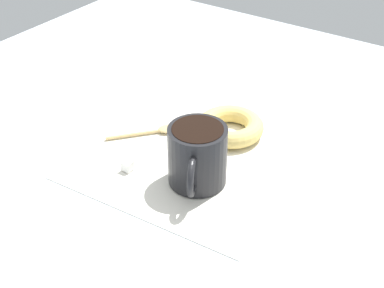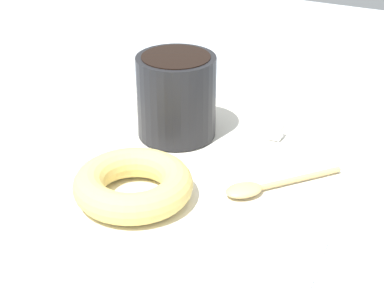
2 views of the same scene
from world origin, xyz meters
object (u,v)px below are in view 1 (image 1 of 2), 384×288
donut (230,126)px  sugar_cube (127,166)px  spoon (159,130)px  coffee_cup (197,155)px

donut → sugar_cube: bearing=155.8°
spoon → donut: bearing=-57.8°
donut → sugar_cube: donut is taller
coffee_cup → donut: bearing=10.4°
coffee_cup → sugar_cube: bearing=109.8°
spoon → sugar_cube: (-10.77, -2.24, 0.32)cm
coffee_cup → spoon: (7.14, 12.31, -4.22)cm
coffee_cup → donut: coffee_cup is taller
spoon → sugar_cube: size_ratio=7.04×
sugar_cube → donut: bearing=-24.2°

